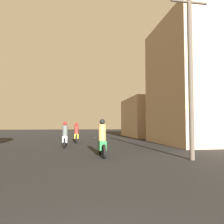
{
  "coord_description": "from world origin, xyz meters",
  "views": [
    {
      "loc": [
        0.13,
        -1.3,
        1.43
      ],
      "look_at": [
        3.26,
        16.42,
        2.44
      ],
      "focal_mm": 35.0,
      "sensor_mm": 36.0,
      "label": 1
    }
  ],
  "objects_px": {
    "motorcycle_green": "(102,141)",
    "motorcycle_yellow": "(76,135)",
    "utility_pole_near": "(190,69)",
    "building_right_far": "(147,118)",
    "building_right_near": "(199,83)",
    "motorcycle_silver": "(65,137)"
  },
  "relations": [
    {
      "from": "motorcycle_green",
      "to": "motorcycle_yellow",
      "type": "relative_size",
      "value": 0.9
    },
    {
      "from": "motorcycle_green",
      "to": "utility_pole_near",
      "type": "relative_size",
      "value": 0.28
    },
    {
      "from": "motorcycle_green",
      "to": "building_right_far",
      "type": "bearing_deg",
      "value": 70.01
    },
    {
      "from": "utility_pole_near",
      "to": "building_right_near",
      "type": "bearing_deg",
      "value": 55.8
    },
    {
      "from": "building_right_near",
      "to": "building_right_far",
      "type": "height_order",
      "value": "building_right_near"
    },
    {
      "from": "building_right_near",
      "to": "utility_pole_near",
      "type": "relative_size",
      "value": 1.27
    },
    {
      "from": "motorcycle_green",
      "to": "building_right_near",
      "type": "relative_size",
      "value": 0.22
    },
    {
      "from": "motorcycle_yellow",
      "to": "building_right_far",
      "type": "bearing_deg",
      "value": 43.81
    },
    {
      "from": "motorcycle_green",
      "to": "building_right_far",
      "type": "distance_m",
      "value": 16.48
    },
    {
      "from": "building_right_near",
      "to": "building_right_far",
      "type": "xyz_separation_m",
      "value": [
        -0.69,
        9.76,
        -2.25
      ]
    },
    {
      "from": "motorcycle_green",
      "to": "motorcycle_silver",
      "type": "relative_size",
      "value": 0.97
    },
    {
      "from": "motorcycle_silver",
      "to": "motorcycle_yellow",
      "type": "relative_size",
      "value": 0.93
    },
    {
      "from": "motorcycle_yellow",
      "to": "building_right_near",
      "type": "bearing_deg",
      "value": -13.27
    },
    {
      "from": "motorcycle_silver",
      "to": "building_right_near",
      "type": "bearing_deg",
      "value": -5.98
    },
    {
      "from": "motorcycle_silver",
      "to": "motorcycle_yellow",
      "type": "distance_m",
      "value": 3.31
    },
    {
      "from": "building_right_far",
      "to": "motorcycle_green",
      "type": "bearing_deg",
      "value": -116.11
    },
    {
      "from": "motorcycle_green",
      "to": "building_right_far",
      "type": "height_order",
      "value": "building_right_far"
    },
    {
      "from": "motorcycle_yellow",
      "to": "building_right_far",
      "type": "distance_m",
      "value": 11.06
    },
    {
      "from": "building_right_far",
      "to": "motorcycle_yellow",
      "type": "bearing_deg",
      "value": -139.05
    },
    {
      "from": "motorcycle_silver",
      "to": "building_right_near",
      "type": "xyz_separation_m",
      "value": [
        9.7,
        0.63,
        3.82
      ]
    },
    {
      "from": "utility_pole_near",
      "to": "building_right_far",
      "type": "bearing_deg",
      "value": 76.95
    },
    {
      "from": "utility_pole_near",
      "to": "motorcycle_yellow",
      "type": "bearing_deg",
      "value": 115.96
    }
  ]
}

